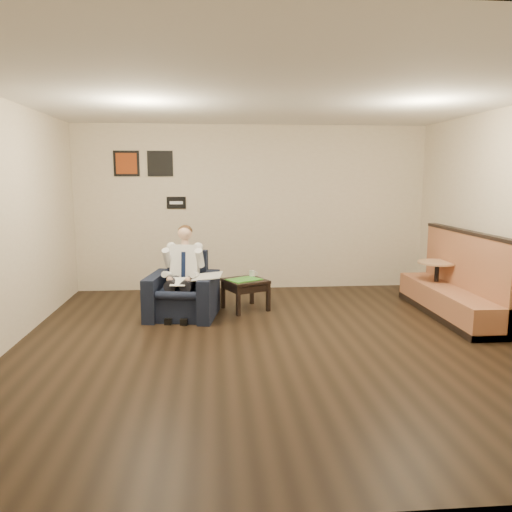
{
  "coord_description": "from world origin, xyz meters",
  "views": [
    {
      "loc": [
        -0.68,
        -5.55,
        1.93
      ],
      "look_at": [
        -0.1,
        1.2,
        0.85
      ],
      "focal_mm": 35.0,
      "sensor_mm": 36.0,
      "label": 1
    }
  ],
  "objects": [
    {
      "name": "ground",
      "position": [
        0.0,
        0.0,
        0.0
      ],
      "size": [
        6.0,
        6.0,
        0.0
      ],
      "primitive_type": "plane",
      "color": "black",
      "rests_on": "ground"
    },
    {
      "name": "art_print_right",
      "position": [
        -1.55,
        2.98,
        2.15
      ],
      "size": [
        0.42,
        0.03,
        0.42
      ],
      "primitive_type": "cube",
      "color": "black",
      "rests_on": "wall_back"
    },
    {
      "name": "green_folder",
      "position": [
        -0.25,
        1.53,
        0.46
      ],
      "size": [
        0.55,
        0.51,
        0.01
      ],
      "primitive_type": "cube",
      "rotation": [
        0.0,
        0.0,
        0.57
      ],
      "color": "green",
      "rests_on": "side_table"
    },
    {
      "name": "wall_back",
      "position": [
        0.0,
        3.0,
        1.4
      ],
      "size": [
        6.0,
        0.02,
        2.8
      ],
      "primitive_type": "cube",
      "color": "beige",
      "rests_on": "ground"
    },
    {
      "name": "seated_man",
      "position": [
        -1.14,
        1.15,
        0.6
      ],
      "size": [
        0.71,
        0.95,
        1.21
      ],
      "primitive_type": null,
      "rotation": [
        0.0,
        0.0,
        -0.17
      ],
      "color": "white",
      "rests_on": "armchair"
    },
    {
      "name": "lap_papers",
      "position": [
        -1.15,
        1.06,
        0.54
      ],
      "size": [
        0.23,
        0.31,
        0.01
      ],
      "primitive_type": "cube",
      "rotation": [
        0.0,
        0.0,
        -0.1
      ],
      "color": "white",
      "rests_on": "seated_man"
    },
    {
      "name": "newspaper",
      "position": [
        -0.77,
        1.11,
        0.6
      ],
      "size": [
        0.44,
        0.52,
        0.01
      ],
      "primitive_type": "cube",
      "rotation": [
        0.0,
        0.0,
        -0.12
      ],
      "color": "silver",
      "rests_on": "armchair"
    },
    {
      "name": "seating_sign",
      "position": [
        -1.3,
        2.98,
        1.5
      ],
      "size": [
        0.32,
        0.02,
        0.2
      ],
      "primitive_type": "cube",
      "color": "black",
      "rests_on": "wall_back"
    },
    {
      "name": "art_print_left",
      "position": [
        -2.1,
        2.98,
        2.15
      ],
      "size": [
        0.42,
        0.03,
        0.42
      ],
      "primitive_type": "cube",
      "color": "#943812",
      "rests_on": "wall_back"
    },
    {
      "name": "wall_front",
      "position": [
        0.0,
        -3.0,
        1.4
      ],
      "size": [
        6.0,
        0.02,
        2.8
      ],
      "primitive_type": "cube",
      "color": "beige",
      "rests_on": "ground"
    },
    {
      "name": "side_table",
      "position": [
        -0.23,
        1.56,
        0.23
      ],
      "size": [
        0.73,
        0.73,
        0.45
      ],
      "primitive_type": "cube",
      "rotation": [
        0.0,
        0.0,
        0.43
      ],
      "color": "black",
      "rests_on": "ground"
    },
    {
      "name": "banquette",
      "position": [
        2.59,
        0.98,
        0.59
      ],
      "size": [
        0.55,
        2.31,
        1.18
      ],
      "primitive_type": "cube",
      "color": "#A3613F",
      "rests_on": "ground"
    },
    {
      "name": "smartphone",
      "position": [
        -0.25,
        1.73,
        0.46
      ],
      "size": [
        0.15,
        0.1,
        0.01
      ],
      "primitive_type": "cube",
      "rotation": [
        0.0,
        0.0,
        0.26
      ],
      "color": "black",
      "rests_on": "side_table"
    },
    {
      "name": "ceiling",
      "position": [
        0.0,
        0.0,
        2.8
      ],
      "size": [
        6.0,
        6.0,
        0.02
      ],
      "primitive_type": "cube",
      "color": "white",
      "rests_on": "wall_back"
    },
    {
      "name": "armchair",
      "position": [
        -1.12,
        1.27,
        0.44
      ],
      "size": [
        1.05,
        1.05,
        0.88
      ],
      "primitive_type": "cube",
      "rotation": [
        0.0,
        0.0,
        -0.17
      ],
      "color": "black",
      "rests_on": "ground"
    },
    {
      "name": "cafe_table",
      "position": [
        2.6,
        1.42,
        0.35
      ],
      "size": [
        0.67,
        0.67,
        0.7
      ],
      "primitive_type": "cylinder",
      "rotation": [
        0.0,
        0.0,
        -0.22
      ],
      "color": "tan",
      "rests_on": "ground"
    },
    {
      "name": "coffee_mug",
      "position": [
        -0.11,
        1.75,
        0.5
      ],
      "size": [
        0.11,
        0.11,
        0.1
      ],
      "primitive_type": "cylinder",
      "rotation": [
        0.0,
        0.0,
        0.43
      ],
      "color": "white",
      "rests_on": "side_table"
    }
  ]
}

